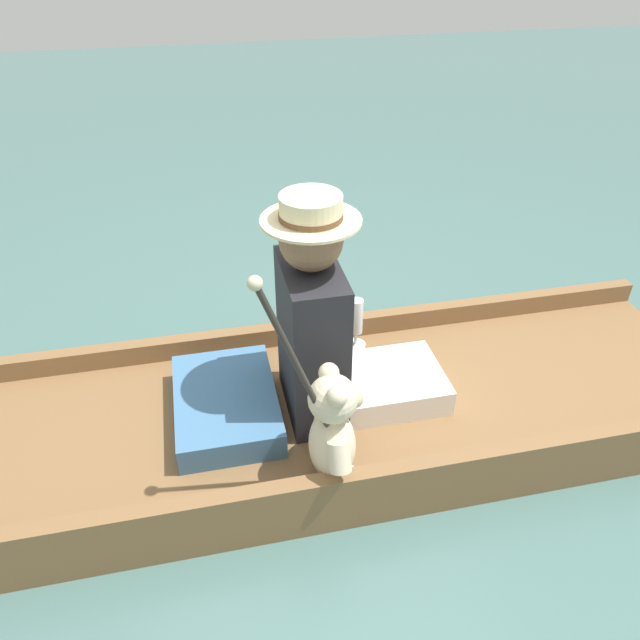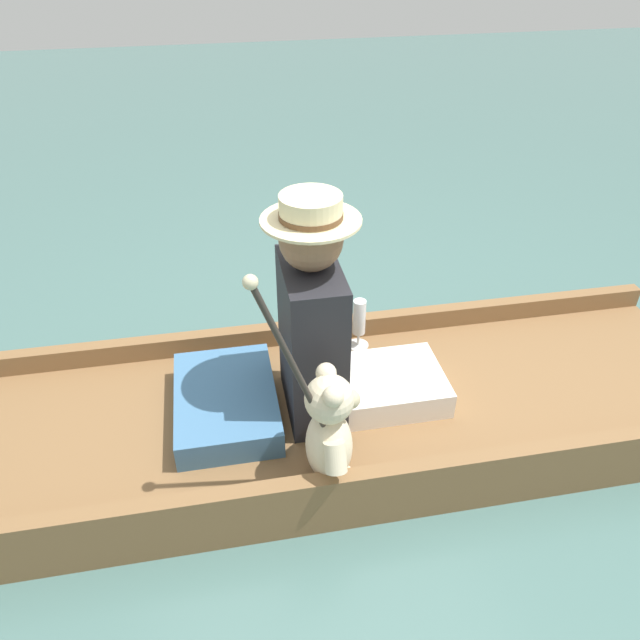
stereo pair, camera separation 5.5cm
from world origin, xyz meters
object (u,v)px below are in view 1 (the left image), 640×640
Objects in this scene: teddy_bear at (333,430)px; walking_cane at (301,373)px; seated_person at (329,332)px; wine_glass at (356,319)px.

walking_cane is (0.03, -0.11, 0.28)m from teddy_bear.
seated_person is at bearing 155.45° from walking_cane.
walking_cane is (0.38, -0.17, 0.14)m from seated_person.
seated_person is 3.74× the size of wine_glass.
teddy_bear is at bearing 103.95° from walking_cane.
wine_glass is (-0.35, 0.20, -0.21)m from seated_person.
seated_person is 1.05× the size of walking_cane.
wine_glass is (-0.70, 0.27, -0.07)m from teddy_bear.
teddy_bear is at bearing -17.39° from seated_person.
seated_person is at bearing -30.64° from wine_glass.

